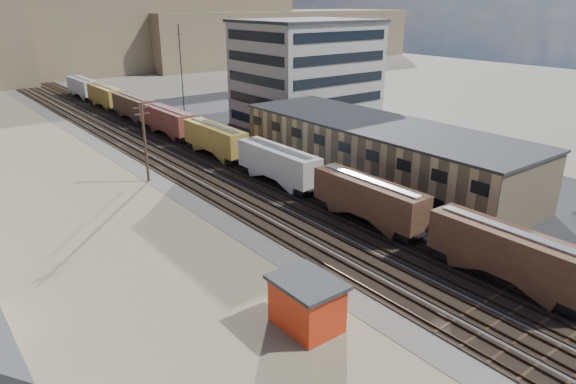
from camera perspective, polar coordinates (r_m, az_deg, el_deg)
ground at (r=42.23m, az=21.07°, el=-11.47°), size 300.00×300.00×0.00m
ballast_bed at (r=77.42m, az=-11.81°, el=4.01°), size 18.00×200.00×0.06m
dirt_yard at (r=62.18m, az=-24.18°, el=-1.51°), size 24.00×180.00×0.03m
asphalt_lot at (r=78.14m, az=7.94°, el=4.39°), size 26.00×120.00×0.04m
rail_tracks at (r=77.17m, az=-12.18°, el=3.99°), size 11.40×200.00×0.24m
freight_train at (r=81.76m, az=-10.81°, el=6.96°), size 3.00×119.74×4.46m
warehouse at (r=65.65m, az=10.00°, el=4.48°), size 12.40×40.40×7.25m
office_tower at (r=94.63m, az=2.00°, el=13.08°), size 22.60×18.60×18.45m
utility_pole_north at (r=65.67m, az=-15.63°, el=5.53°), size 2.20×0.32×10.00m
radio_mast at (r=86.91m, az=-11.68°, el=11.94°), size 1.20×0.16×18.00m
hills_north at (r=187.99m, az=-29.13°, el=15.79°), size 265.00×80.00×32.00m
maintenance_shed at (r=36.13m, az=2.10°, el=-12.23°), size 3.83×4.96×3.63m
parked_car_silver at (r=70.36m, az=23.79°, el=1.61°), size 5.24×2.56×1.47m
parked_car_blue at (r=88.22m, az=0.43°, el=6.94°), size 6.05×4.79×1.53m
parked_car_far at (r=88.13m, az=11.35°, el=6.53°), size 2.88×4.86×1.55m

